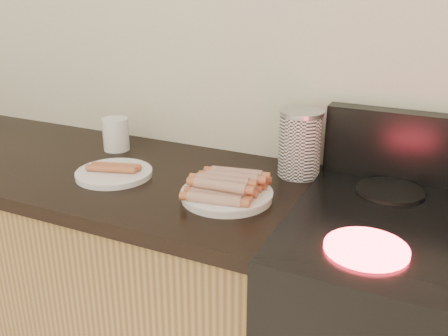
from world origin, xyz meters
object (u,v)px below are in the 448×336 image
at_px(side_plate, 114,173).
at_px(canister, 300,143).
at_px(main_plate, 227,196).
at_px(mug, 116,134).

distance_m(side_plate, canister, 0.56).
xyz_separation_m(main_plate, side_plate, (-0.37, 0.00, 0.00)).
relative_size(main_plate, mug, 2.21).
distance_m(main_plate, canister, 0.29).
height_order(side_plate, mug, mug).
bearing_deg(main_plate, canister, 63.94).
bearing_deg(canister, side_plate, -153.65).
xyz_separation_m(side_plate, canister, (0.50, 0.25, 0.09)).
relative_size(side_plate, mug, 2.06).
bearing_deg(side_plate, main_plate, -0.38).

